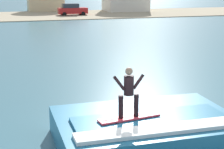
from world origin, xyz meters
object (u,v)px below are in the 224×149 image
wave_crest (146,129)px  car_far_shore (72,9)px  surfboard (129,118)px  surfer (129,90)px

wave_crest → car_far_shore: 49.01m
wave_crest → car_far_shore: bearing=82.6°
wave_crest → surfboard: bearing=-159.7°
surfer → car_far_shore: size_ratio=0.37×
surfboard → surfer: surfer is taller
car_far_shore → wave_crest: bearing=-97.4°
surfer → car_far_shore: (7.09, 48.90, -1.10)m
wave_crest → car_far_shore: (6.34, 48.60, 0.45)m
surfboard → surfer: bearing=-138.3°
surfboard → car_far_shore: size_ratio=0.48×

